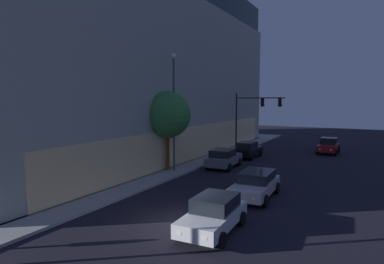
% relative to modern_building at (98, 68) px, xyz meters
% --- Properties ---
extents(ground_plane, '(120.00, 120.00, 0.00)m').
position_rel_modern_building_xyz_m(ground_plane, '(-14.93, -19.65, -9.28)').
color(ground_plane, black).
extents(modern_building, '(40.31, 25.46, 18.72)m').
position_rel_modern_building_xyz_m(modern_building, '(0.00, 0.00, 0.00)').
color(modern_building, '#4C4C51').
rests_on(modern_building, ground).
extents(traffic_light_far_corner, '(0.40, 5.57, 6.36)m').
position_rel_modern_building_xyz_m(traffic_light_far_corner, '(8.11, -15.52, -4.64)').
color(traffic_light_far_corner, black).
rests_on(traffic_light_far_corner, sidewalk_corner).
extents(street_lamp_sidewalk, '(0.44, 0.44, 9.23)m').
position_rel_modern_building_xyz_m(street_lamp_sidewalk, '(-5.72, -13.47, -3.44)').
color(street_lamp_sidewalk, '#424242').
rests_on(street_lamp_sidewalk, sidewalk_corner).
extents(sidewalk_tree, '(3.76, 3.76, 6.33)m').
position_rel_modern_building_xyz_m(sidewalk_tree, '(-5.76, -12.87, -4.69)').
color(sidewalk_tree, brown).
rests_on(sidewalk_tree, sidewalk_corner).
extents(car_white, '(4.31, 2.19, 1.55)m').
position_rel_modern_building_xyz_m(car_white, '(-15.07, -21.24, -8.48)').
color(car_white, silver).
rests_on(car_white, ground).
extents(car_silver, '(4.85, 2.33, 1.52)m').
position_rel_modern_building_xyz_m(car_silver, '(-9.20, -21.28, -8.47)').
color(car_silver, '#B7BABF').
rests_on(car_silver, ground).
extents(car_grey, '(4.40, 2.29, 1.60)m').
position_rel_modern_building_xyz_m(car_grey, '(-2.18, -16.24, -8.45)').
color(car_grey, slate).
rests_on(car_grey, ground).
extents(car_black, '(4.40, 1.99, 1.60)m').
position_rel_modern_building_xyz_m(car_black, '(3.52, -16.46, -8.46)').
color(car_black, black).
rests_on(car_black, ground).
extents(car_red, '(4.12, 2.15, 1.68)m').
position_rel_modern_building_xyz_m(car_red, '(10.29, -23.22, -8.43)').
color(car_red, maroon).
rests_on(car_red, ground).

